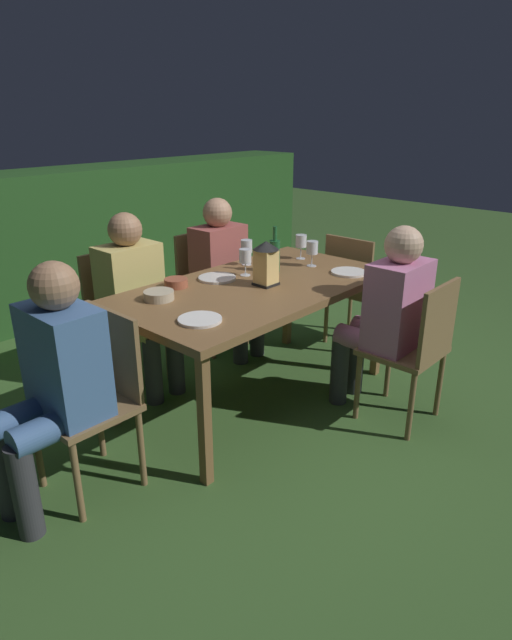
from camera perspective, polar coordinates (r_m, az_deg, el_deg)
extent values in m
plane|color=#385B28|center=(3.50, 0.00, -8.10)|extent=(16.00, 16.00, 0.00)
cube|color=brown|center=(3.20, 0.00, 3.41)|extent=(1.74, 0.93, 0.04)
cube|color=brown|center=(2.59, -5.49, -10.56)|extent=(0.05, 0.05, 0.71)
cube|color=brown|center=(3.73, 12.87, -0.67)|extent=(0.05, 0.05, 0.71)
cube|color=brown|center=(3.16, -15.32, -5.09)|extent=(0.05, 0.05, 0.71)
cube|color=brown|center=(4.14, 3.37, 2.09)|extent=(0.05, 0.05, 0.71)
cube|color=brown|center=(3.20, 15.33, -3.14)|extent=(0.42, 0.40, 0.03)
cube|color=brown|center=(3.05, 18.84, -0.23)|extent=(0.40, 0.02, 0.42)
cylinder|color=brown|center=(3.23, 10.76, -6.97)|extent=(0.03, 0.03, 0.42)
cylinder|color=brown|center=(3.51, 13.90, -4.82)|extent=(0.03, 0.03, 0.42)
cylinder|color=brown|center=(3.09, 16.15, -8.84)|extent=(0.03, 0.03, 0.42)
cylinder|color=brown|center=(3.39, 18.93, -6.41)|extent=(0.03, 0.03, 0.42)
cube|color=#C675A3|center=(3.13, 14.83, 1.57)|extent=(0.38, 0.24, 0.50)
sphere|color=#D1A889|center=(3.03, 15.44, 7.70)|extent=(0.21, 0.21, 0.21)
cylinder|color=#C675A3|center=(3.20, 11.47, -2.23)|extent=(0.13, 0.36, 0.13)
cylinder|color=#C675A3|center=(3.35, 13.08, -1.30)|extent=(0.13, 0.36, 0.13)
cylinder|color=#333338|center=(3.38, 8.86, -5.22)|extent=(0.11, 0.11, 0.45)
cylinder|color=#333338|center=(3.52, 10.50, -4.22)|extent=(0.11, 0.11, 0.45)
cube|color=brown|center=(4.21, 10.97, 3.17)|extent=(0.40, 0.42, 0.03)
cube|color=brown|center=(3.99, 9.76, 5.63)|extent=(0.03, 0.40, 0.42)
cylinder|color=brown|center=(4.51, 9.98, 1.45)|extent=(0.03, 0.03, 0.42)
cylinder|color=brown|center=(4.34, 13.96, 0.33)|extent=(0.03, 0.03, 0.42)
cylinder|color=brown|center=(4.24, 7.48, 0.30)|extent=(0.03, 0.03, 0.42)
cylinder|color=brown|center=(4.06, 11.63, -0.94)|extent=(0.03, 0.03, 0.42)
cube|color=brown|center=(2.65, -17.82, -8.90)|extent=(0.40, 0.42, 0.03)
cube|color=brown|center=(2.63, -14.88, -3.25)|extent=(0.03, 0.40, 0.42)
cylinder|color=brown|center=(2.57, -18.45, -16.03)|extent=(0.03, 0.03, 0.42)
cylinder|color=brown|center=(2.84, -22.20, -12.62)|extent=(0.03, 0.03, 0.42)
cylinder|color=brown|center=(2.70, -12.10, -13.19)|extent=(0.03, 0.03, 0.42)
cylinder|color=brown|center=(2.96, -16.30, -10.27)|extent=(0.03, 0.03, 0.42)
cube|color=#426699|center=(2.50, -19.67, -4.10)|extent=(0.24, 0.38, 0.50)
sphere|color=#997051|center=(2.38, -20.69, 3.42)|extent=(0.21, 0.21, 0.21)
cylinder|color=#426699|center=(2.49, -20.80, -10.65)|extent=(0.36, 0.13, 0.13)
cylinder|color=#426699|center=(2.63, -22.67, -9.08)|extent=(0.36, 0.13, 0.13)
cylinder|color=#333338|center=(2.57, -23.34, -16.39)|extent=(0.11, 0.11, 0.45)
cylinder|color=#333338|center=(2.71, -25.04, -14.55)|extent=(0.11, 0.11, 0.45)
cube|color=brown|center=(3.63, -13.46, -0.01)|extent=(0.42, 0.40, 0.03)
cube|color=brown|center=(3.71, -15.43, 3.94)|extent=(0.40, 0.03, 0.42)
cylinder|color=brown|center=(3.68, -9.36, -3.16)|extent=(0.03, 0.03, 0.42)
cylinder|color=brown|center=(3.50, -13.95, -4.93)|extent=(0.03, 0.03, 0.42)
cylinder|color=brown|center=(3.94, -12.47, -1.74)|extent=(0.03, 0.03, 0.42)
cylinder|color=brown|center=(3.76, -16.90, -3.30)|extent=(0.03, 0.03, 0.42)
cube|color=tan|center=(3.50, -13.27, 3.79)|extent=(0.38, 0.24, 0.50)
sphere|color=#997051|center=(3.41, -13.76, 9.31)|extent=(0.21, 0.21, 0.21)
cylinder|color=tan|center=(3.52, -10.43, 0.01)|extent=(0.13, 0.36, 0.13)
cylinder|color=tan|center=(3.42, -12.81, -0.80)|extent=(0.13, 0.36, 0.13)
cylinder|color=#333338|center=(3.49, -8.56, -4.27)|extent=(0.11, 0.11, 0.45)
cylinder|color=#333338|center=(3.39, -10.90, -5.22)|extent=(0.11, 0.11, 0.45)
cube|color=brown|center=(4.09, -4.48, 2.96)|extent=(0.42, 0.40, 0.03)
cube|color=brown|center=(4.16, -6.36, 6.44)|extent=(0.40, 0.03, 0.42)
cylinder|color=brown|center=(4.17, -0.99, 0.11)|extent=(0.03, 0.03, 0.42)
cylinder|color=brown|center=(3.93, -4.58, -1.30)|extent=(0.03, 0.03, 0.42)
cylinder|color=brown|center=(4.39, -4.23, 1.19)|extent=(0.03, 0.03, 0.42)
cylinder|color=brown|center=(4.17, -7.80, -0.08)|extent=(0.03, 0.03, 0.42)
cube|color=#9E4C47|center=(3.97, -3.99, 6.40)|extent=(0.38, 0.24, 0.50)
sphere|color=tan|center=(3.89, -4.13, 11.30)|extent=(0.21, 0.21, 0.21)
cylinder|color=#9E4C47|center=(4.00, -1.59, 3.04)|extent=(0.13, 0.36, 0.13)
cylinder|color=#9E4C47|center=(3.88, -3.42, 2.41)|extent=(0.13, 0.36, 0.13)
cylinder|color=#333338|center=(3.98, 0.11, -0.70)|extent=(0.11, 0.11, 0.45)
cylinder|color=#333338|center=(3.86, -1.68, -1.45)|extent=(0.11, 0.11, 0.45)
cube|color=black|center=(3.19, 1.05, 3.88)|extent=(0.12, 0.12, 0.01)
cube|color=#F9D17A|center=(3.16, 1.07, 5.74)|extent=(0.11, 0.11, 0.20)
cone|color=black|center=(3.13, 1.08, 7.95)|extent=(0.15, 0.15, 0.05)
cylinder|color=#1E5B2D|center=(3.45, 1.99, 6.81)|extent=(0.07, 0.07, 0.20)
cylinder|color=#1E5B2D|center=(3.41, 2.02, 9.17)|extent=(0.03, 0.03, 0.09)
cylinder|color=silver|center=(3.60, 5.96, 5.75)|extent=(0.06, 0.06, 0.00)
cylinder|color=silver|center=(3.59, 5.99, 6.39)|extent=(0.01, 0.01, 0.08)
cylinder|color=silver|center=(3.57, 6.04, 7.67)|extent=(0.08, 0.08, 0.08)
cylinder|color=maroon|center=(3.58, 6.02, 7.30)|extent=(0.07, 0.07, 0.03)
cylinder|color=silver|center=(3.38, -1.13, 4.80)|extent=(0.06, 0.06, 0.00)
cylinder|color=silver|center=(3.37, -1.14, 5.48)|extent=(0.01, 0.01, 0.08)
cylinder|color=silver|center=(3.35, -1.15, 6.84)|extent=(0.08, 0.08, 0.08)
cylinder|color=maroon|center=(3.35, -1.15, 6.45)|extent=(0.07, 0.07, 0.03)
cylinder|color=silver|center=(3.62, -1.01, 5.93)|extent=(0.06, 0.06, 0.00)
cylinder|color=silver|center=(3.61, -1.01, 6.57)|extent=(0.01, 0.01, 0.08)
cylinder|color=silver|center=(3.59, -1.02, 7.85)|extent=(0.08, 0.08, 0.08)
cylinder|color=maroon|center=(3.59, -1.02, 7.48)|extent=(0.07, 0.07, 0.03)
cylinder|color=silver|center=(3.78, 4.76, 6.54)|extent=(0.06, 0.06, 0.00)
cylinder|color=silver|center=(3.77, 4.77, 7.16)|extent=(0.01, 0.01, 0.08)
cylinder|color=silver|center=(3.75, 4.81, 8.38)|extent=(0.08, 0.08, 0.08)
cylinder|color=maroon|center=(3.76, 4.80, 8.03)|extent=(0.07, 0.07, 0.03)
cylinder|color=white|center=(2.65, -5.99, 0.04)|extent=(0.22, 0.22, 0.01)
cylinder|color=white|center=(3.47, 9.83, 5.02)|extent=(0.22, 0.22, 0.01)
cylinder|color=silver|center=(3.31, -4.15, 4.47)|extent=(0.23, 0.23, 0.01)
cylinder|color=#BCAD8E|center=(2.98, -10.29, 2.60)|extent=(0.17, 0.17, 0.05)
cylinder|color=#424C1E|center=(2.98, -10.31, 2.78)|extent=(0.14, 0.14, 0.01)
cylinder|color=#9E5138|center=(3.18, -8.50, 3.93)|extent=(0.14, 0.14, 0.05)
cylinder|color=tan|center=(3.18, -8.51, 4.11)|extent=(0.12, 0.12, 0.01)
cube|color=#234C1E|center=(5.11, -20.55, 7.64)|extent=(5.94, 0.62, 1.25)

